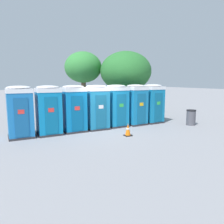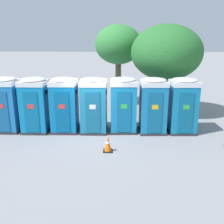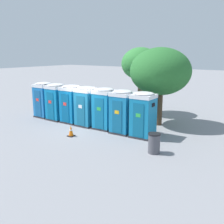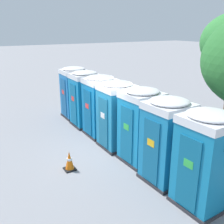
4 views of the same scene
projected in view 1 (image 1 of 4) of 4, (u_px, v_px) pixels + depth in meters
The scene contains 12 objects.
ground_plane at pixel (99, 130), 12.39m from camera, with size 120.00×120.00×0.00m, color gray.
portapotty_0 at pixel (20, 112), 10.60m from camera, with size 1.21×1.21×2.54m.
portapotty_1 at pixel (49, 110), 11.18m from camera, with size 1.20×1.21×2.54m.
portapotty_2 at pixel (74, 108), 11.87m from camera, with size 1.22×1.21×2.54m.
portapotty_3 at pixel (97, 107), 12.48m from camera, with size 1.22×1.21×2.54m.
portapotty_4 at pixel (116, 105), 13.21m from camera, with size 1.25×1.24×2.54m.
portapotty_5 at pixel (136, 104), 13.76m from camera, with size 1.24×1.25×2.54m.
portapotty_6 at pixel (152, 103), 14.42m from camera, with size 1.26×1.25×2.54m.
street_tree_0 at pixel (83, 68), 16.95m from camera, with size 2.86×2.86×4.99m.
street_tree_1 at pixel (126, 72), 16.38m from camera, with size 3.82×3.82×4.94m.
trash_can at pixel (191, 117), 13.69m from camera, with size 0.59×0.59×0.96m.
traffic_cone at pixel (128, 130), 11.03m from camera, with size 0.36×0.36×0.64m.
Camera 1 is at (-5.05, -11.04, 2.79)m, focal length 35.00 mm.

